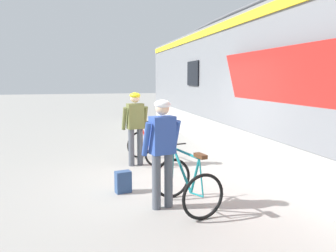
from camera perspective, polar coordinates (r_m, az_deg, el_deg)
ground_plane at (r=7.10m, az=0.72°, el=-8.92°), size 80.00×80.00×0.00m
train_car at (r=9.32m, az=18.65°, el=7.00°), size 3.25×17.65×3.88m
cyclist_near_in_blue at (r=5.28m, az=-0.98°, el=-3.13°), size 0.65×0.40×1.76m
cyclist_far_in_olive at (r=7.94m, az=-5.62°, el=0.65°), size 0.64×0.37×1.76m
bicycle_near_teal at (r=5.44m, az=3.20°, el=-9.92°), size 0.92×1.19×0.99m
bicycle_far_red at (r=8.33m, az=-3.39°, el=-3.52°), size 0.98×1.22×0.99m
backpack_on_platform at (r=6.26m, az=-7.71°, el=-9.48°), size 0.31×0.24×0.40m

